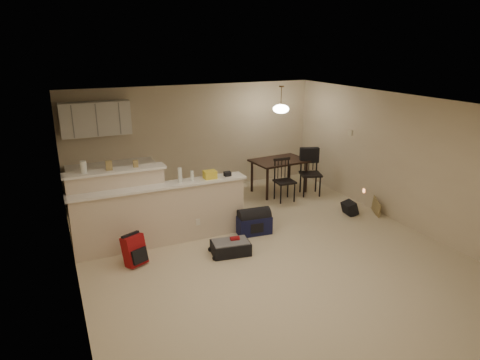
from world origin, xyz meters
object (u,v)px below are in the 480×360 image
pendant_lamp (281,108)px  suitcase (231,248)px  dining_table (279,164)px  navy_duffel (254,225)px  dining_chair_far (311,173)px  dining_chair_near (285,180)px  red_backpack (134,250)px  black_daypack (350,208)px

pendant_lamp → suitcase: bearing=-133.4°
suitcase → dining_table: bearing=54.8°
navy_duffel → dining_chair_far: bearing=38.3°
dining_chair_near → red_backpack: bearing=-154.0°
dining_chair_near → dining_chair_far: dining_chair_far is taller
dining_table → pendant_lamp: size_ratio=2.15×
dining_table → dining_chair_far: size_ratio=1.25×
dining_chair_far → navy_duffel: bearing=-128.4°
black_daypack → pendant_lamp: bearing=25.6°
dining_chair_near → red_backpack: (-3.66, -1.54, -0.23)m
pendant_lamp → dining_chair_far: (0.57, -0.47, -1.46)m
dining_table → dining_chair_far: dining_chair_far is taller
suitcase → pendant_lamp: bearing=54.8°
dining_table → suitcase: dining_table is taller
pendant_lamp → red_backpack: bearing=-151.1°
suitcase → red_backpack: (-1.54, 0.31, 0.14)m
navy_duffel → black_daypack: size_ratio=2.07×
dining_chair_far → suitcase: dining_chair_far is taller
dining_chair_near → dining_chair_far: size_ratio=0.90×
dining_chair_near → navy_duffel: 1.92m
dining_chair_far → black_daypack: bearing=-68.3°
pendant_lamp → suitcase: (-2.30, -2.43, -1.88)m
dining_table → pendant_lamp: 1.30m
dining_table → pendant_lamp: (0.00, 0.00, 1.30)m
dining_chair_far → suitcase: bearing=-126.8°
dining_table → navy_duffel: dining_table is taller
red_backpack → black_daypack: (4.48, 0.27, -0.11)m
navy_duffel → black_daypack: (2.22, 0.00, -0.04)m
suitcase → black_daypack: bearing=19.3°
dining_chair_far → suitcase: 3.50m
dining_table → navy_duffel: bearing=-135.4°
dining_chair_near → dining_chair_far: bearing=11.1°
dining_table → pendant_lamp: bearing=-5.0°
suitcase → black_daypack: 2.99m
dining_chair_far → dining_chair_near: bearing=-153.2°
dining_table → dining_chair_far: (0.57, -0.47, -0.16)m
dining_chair_near → suitcase: bearing=-135.7°
pendant_lamp → red_backpack: (-3.84, -2.12, -1.75)m
suitcase → navy_duffel: 0.92m
dining_table → dining_chair_near: 0.64m
suitcase → red_backpack: 1.58m
dining_chair_near → navy_duffel: size_ratio=1.53×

